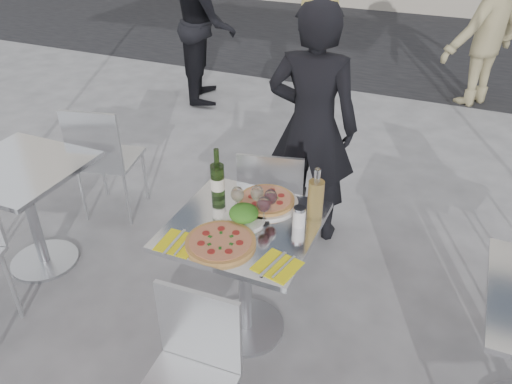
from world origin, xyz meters
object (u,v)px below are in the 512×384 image
at_px(sugar_shaker, 299,217).
at_px(wineglass_red_a, 264,205).
at_px(side_table_left, 26,195).
at_px(pedestrian_b, 485,27).
at_px(wineglass_white_b, 257,194).
at_px(wineglass_red_b, 271,198).
at_px(wineglass_white_a, 237,195).
at_px(chair_near, 190,368).
at_px(woman_diner, 312,127).
at_px(carafe, 315,199).
at_px(wine_bottle, 218,180).
at_px(main_table, 245,256).
at_px(pedestrian_a, 206,22).
at_px(napkin_right, 277,266).
at_px(salad_plate, 244,215).
at_px(side_chair_lfar, 103,154).
at_px(pizza_far, 267,201).
at_px(napkin_left, 178,243).
at_px(chair_far, 272,199).
at_px(pizza_near, 221,242).

relative_size(sugar_shaker, wineglass_red_a, 0.68).
bearing_deg(side_table_left, pedestrian_b, 59.54).
height_order(wineglass_white_b, wineglass_red_b, same).
bearing_deg(pedestrian_b, wineglass_white_a, 21.32).
height_order(chair_near, wineglass_white_b, wineglass_white_b).
relative_size(woman_diner, wineglass_red_b, 10.55).
bearing_deg(carafe, wine_bottle, -178.54).
distance_m(wine_bottle, wineglass_red_b, 0.33).
bearing_deg(sugar_shaker, main_table, -160.14).
bearing_deg(pedestrian_a, side_table_left, 163.06).
relative_size(main_table, chair_near, 0.90).
xyz_separation_m(main_table, wineglass_red_b, (0.10, 0.11, 0.32)).
distance_m(wine_bottle, napkin_right, 0.65).
bearing_deg(woman_diner, salad_plate, 83.61).
xyz_separation_m(side_chair_lfar, wineglass_red_b, (1.51, -0.53, 0.32)).
relative_size(pizza_far, wineglass_red_a, 2.15).
relative_size(side_table_left, pizza_far, 2.22).
distance_m(side_chair_lfar, napkin_left, 1.52).
height_order(chair_far, wineglass_red_a, wineglass_red_a).
bearing_deg(main_table, sugar_shaker, 19.86).
xyz_separation_m(chair_near, wineglass_red_a, (0.02, 0.74, 0.37)).
bearing_deg(chair_near, chair_far, 94.25).
xyz_separation_m(main_table, wine_bottle, (-0.23, 0.16, 0.32)).
xyz_separation_m(sugar_shaker, wineglass_red_b, (-0.16, 0.02, 0.06)).
relative_size(side_table_left, carafe, 2.59).
bearing_deg(napkin_left, napkin_right, 2.25).
xyz_separation_m(sugar_shaker, napkin_right, (0.01, -0.33, -0.05)).
height_order(pizza_near, wineglass_red_a, wineglass_red_a).
bearing_deg(carafe, side_table_left, -174.41).
height_order(chair_near, napkin_right, chair_near).
bearing_deg(side_chair_lfar, chair_near, 124.91).
distance_m(side_chair_lfar, pedestrian_a, 2.57).
bearing_deg(pizza_near, wineglass_white_b, 80.36).
height_order(chair_near, napkin_left, chair_near).
xyz_separation_m(pizza_near, wineglass_white_a, (-0.03, 0.27, 0.10)).
bearing_deg(chair_far, woman_diner, -115.59).
height_order(side_chair_lfar, sugar_shaker, side_chair_lfar).
bearing_deg(sugar_shaker, side_table_left, -176.98).
distance_m(main_table, chair_near, 0.71).
bearing_deg(salad_plate, pedestrian_b, 76.81).
relative_size(woman_diner, pedestrian_b, 0.98).
relative_size(side_table_left, wineglass_white_b, 4.76).
bearing_deg(sugar_shaker, salad_plate, -165.67).
relative_size(pizza_near, napkin_right, 1.57).
distance_m(wineglass_white_b, napkin_right, 0.45).
relative_size(pizza_far, carafe, 1.17).
height_order(pizza_near, napkin_right, pizza_near).
distance_m(pizza_near, salad_plate, 0.22).
relative_size(wine_bottle, wineglass_white_b, 1.87).
distance_m(main_table, woman_diner, 1.10).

